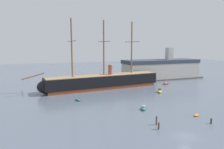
% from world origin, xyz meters
% --- Properties ---
extents(ground_plane, '(400.00, 400.00, 0.00)m').
position_xyz_m(ground_plane, '(0.00, 0.00, 0.00)').
color(ground_plane, slate).
extents(tall_ship, '(60.16, 14.22, 28.93)m').
position_xyz_m(tall_ship, '(0.28, 51.14, 3.15)').
color(tall_ship, brown).
rests_on(tall_ship, ground).
extents(dinghy_foreground_right, '(2.31, 1.68, 0.50)m').
position_xyz_m(dinghy_foreground_right, '(11.22, 8.92, 0.25)').
color(dinghy_foreground_right, orange).
rests_on(dinghy_foreground_right, ground).
extents(sailboat_near_centre, '(3.63, 4.41, 5.78)m').
position_xyz_m(sailboat_near_centre, '(1.34, 19.04, 0.49)').
color(sailboat_near_centre, '#236670').
rests_on(sailboat_near_centre, ground).
extents(dinghy_alongside_bow, '(1.75, 2.83, 0.62)m').
position_xyz_m(dinghy_alongside_bow, '(-14.51, 35.14, 0.31)').
color(dinghy_alongside_bow, '#236670').
rests_on(dinghy_alongside_bow, ground).
extents(motorboat_alongside_stern, '(3.47, 4.14, 1.63)m').
position_xyz_m(motorboat_alongside_stern, '(18.24, 35.78, 0.57)').
color(motorboat_alongside_stern, gold).
rests_on(motorboat_alongside_stern, ground).
extents(sailboat_far_right, '(4.22, 1.67, 5.35)m').
position_xyz_m(sailboat_far_right, '(31.26, 49.51, 0.45)').
color(sailboat_far_right, '#B22D28').
rests_on(sailboat_far_right, ground).
extents(dinghy_distant_centre, '(1.36, 2.45, 0.55)m').
position_xyz_m(dinghy_distant_centre, '(2.38, 66.06, 0.28)').
color(dinghy_distant_centre, gray).
rests_on(dinghy_distant_centre, ground).
extents(mooring_piling_nearest, '(0.33, 0.33, 1.52)m').
position_xyz_m(mooring_piling_nearest, '(-2.93, 5.20, 0.76)').
color(mooring_piling_nearest, '#382B1E').
rests_on(mooring_piling_nearest, ground).
extents(mooring_piling_left_pair, '(0.35, 0.35, 2.05)m').
position_xyz_m(mooring_piling_left_pair, '(-1.93, 7.60, 1.02)').
color(mooring_piling_left_pair, '#4C3D2D').
rests_on(mooring_piling_left_pair, ground).
extents(mooring_piling_right_pair, '(0.36, 0.36, 1.26)m').
position_xyz_m(mooring_piling_right_pair, '(10.49, 3.49, 0.63)').
color(mooring_piling_right_pair, '#382B1E').
rests_on(mooring_piling_right_pair, ground).
extents(dockside_warehouse_right, '(47.41, 15.38, 17.40)m').
position_xyz_m(dockside_warehouse_right, '(39.37, 65.47, 5.37)').
color(dockside_warehouse_right, '#565659').
rests_on(dockside_warehouse_right, ground).
extents(seagull_in_flight, '(0.88, 0.99, 0.13)m').
position_xyz_m(seagull_in_flight, '(-4.87, 23.60, 16.43)').
color(seagull_in_flight, silver).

